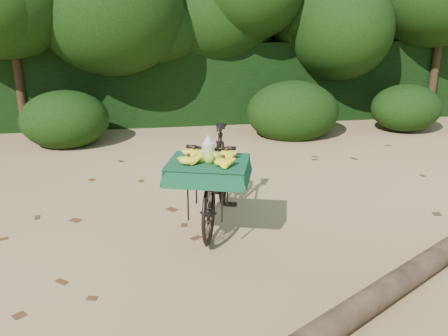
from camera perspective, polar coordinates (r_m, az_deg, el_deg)
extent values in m
plane|color=tan|center=(5.70, 6.16, -7.81)|extent=(80.00, 80.00, 0.00)
imported|color=black|center=(5.75, -0.89, -1.12)|extent=(1.09, 2.02, 1.17)
cube|color=black|center=(5.06, -1.92, 0.55)|extent=(0.55, 0.61, 0.03)
cube|color=#134A2C|center=(5.06, -1.93, 0.76)|extent=(1.01, 0.92, 0.01)
ellipsoid|color=#8CA227|center=(5.03, -1.01, 1.38)|extent=(0.11, 0.09, 0.12)
ellipsoid|color=#8CA227|center=(5.10, -1.53, 1.63)|extent=(0.11, 0.09, 0.12)
ellipsoid|color=#8CA227|center=(5.09, -2.59, 1.59)|extent=(0.11, 0.09, 0.12)
ellipsoid|color=#8CA227|center=(5.01, -2.76, 1.31)|extent=(0.11, 0.09, 0.12)
ellipsoid|color=#8CA227|center=(4.97, -1.77, 1.18)|extent=(0.11, 0.09, 0.12)
cylinder|color=#EAE5C6|center=(5.03, -1.92, 2.06)|extent=(0.14, 0.14, 0.18)
cylinder|color=brown|center=(4.63, 18.69, -13.95)|extent=(2.89, 1.86, 0.23)
cube|color=black|center=(11.41, -1.99, 10.57)|extent=(26.00, 1.80, 1.80)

